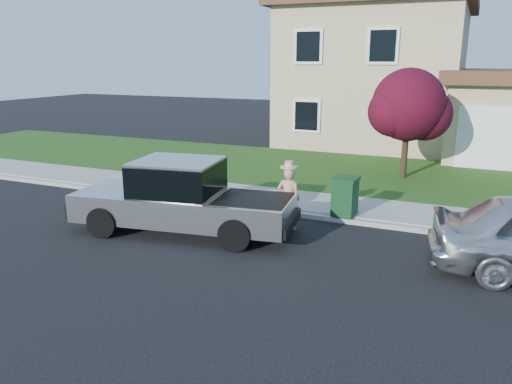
% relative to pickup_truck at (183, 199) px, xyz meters
% --- Properties ---
extents(ground, '(80.00, 80.00, 0.00)m').
position_rel_pickup_truck_xyz_m(ground, '(1.43, -0.65, -0.82)').
color(ground, black).
rests_on(ground, ground).
extents(curb, '(40.00, 0.20, 0.12)m').
position_rel_pickup_truck_xyz_m(curb, '(2.43, 2.25, -0.76)').
color(curb, gray).
rests_on(curb, ground).
extents(sidewalk, '(40.00, 2.00, 0.15)m').
position_rel_pickup_truck_xyz_m(sidewalk, '(2.43, 3.35, -0.75)').
color(sidewalk, gray).
rests_on(sidewalk, ground).
extents(lawn, '(40.00, 7.00, 0.10)m').
position_rel_pickup_truck_xyz_m(lawn, '(2.43, 7.85, -0.77)').
color(lawn, '#1E3F12').
rests_on(lawn, ground).
extents(house, '(14.00, 11.30, 6.85)m').
position_rel_pickup_truck_xyz_m(house, '(2.75, 15.74, 2.35)').
color(house, tan).
rests_on(house, ground).
extents(pickup_truck, '(5.56, 2.55, 1.76)m').
position_rel_pickup_truck_xyz_m(pickup_truck, '(0.00, 0.00, 0.00)').
color(pickup_truck, black).
rests_on(pickup_truck, ground).
extents(woman, '(0.62, 0.45, 1.70)m').
position_rel_pickup_truck_xyz_m(woman, '(2.24, 1.21, -0.02)').
color(woman, tan).
rests_on(woman, ground).
extents(ornamental_tree, '(2.70, 2.43, 3.70)m').
position_rel_pickup_truck_xyz_m(ornamental_tree, '(4.15, 7.71, 1.65)').
color(ornamental_tree, black).
rests_on(ornamental_tree, lawn).
extents(trash_bin, '(0.64, 0.73, 0.99)m').
position_rel_pickup_truck_xyz_m(trash_bin, '(3.34, 2.45, -0.17)').
color(trash_bin, '#0E3516').
rests_on(trash_bin, sidewalk).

